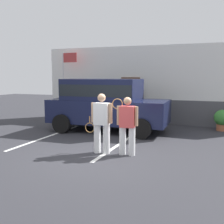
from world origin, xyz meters
The scene contains 9 objects.
ground_plane centered at (0.00, 0.00, 0.00)m, with size 40.00×40.00×0.00m, color #2D2D33.
parking_stripe_0 centered at (-2.62, 1.50, 0.00)m, with size 0.12×4.40×0.01m, color silver.
parking_stripe_1 centered at (0.17, 1.50, 0.00)m, with size 0.12×4.40×0.01m, color silver.
house_frontage centered at (-0.01, 5.81, 1.66)m, with size 10.34×0.40×3.53m.
parked_suv centered at (-1.08, 3.21, 1.15)m, with size 4.67×2.31×2.05m.
tennis_player_man centered at (0.05, 0.22, 0.87)m, with size 0.89×0.28×1.69m.
tennis_player_woman centered at (0.78, 0.30, 0.84)m, with size 0.74×0.28×1.61m.
potted_plant_by_porch centered at (3.20, 4.96, 0.46)m, with size 0.63×0.63×0.84m.
flag_pole centered at (-3.97, 5.11, 2.28)m, with size 0.80×0.07×3.31m.
Camera 1 is at (3.17, -6.87, 2.19)m, focal length 44.90 mm.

